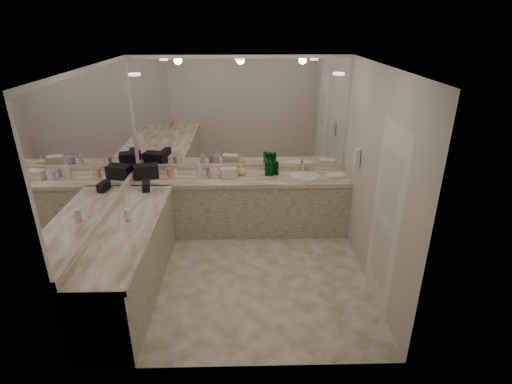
{
  "coord_description": "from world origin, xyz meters",
  "views": [
    {
      "loc": [
        0.08,
        -4.34,
        3.06
      ],
      "look_at": [
        0.2,
        0.4,
        0.99
      ],
      "focal_mm": 28.0,
      "sensor_mm": 36.0,
      "label": 1
    }
  ],
  "objects_px": {
    "hand_towel": "(336,176)",
    "soap_bottle_a": "(199,169)",
    "sink": "(305,176)",
    "cream_cosmetic_case": "(229,173)",
    "soap_bottle_b": "(214,171)",
    "soap_bottle_c": "(241,170)",
    "black_toiletry_bag": "(147,172)",
    "wall_phone": "(357,158)"
  },
  "relations": [
    {
      "from": "soap_bottle_c",
      "to": "soap_bottle_a",
      "type": "bearing_deg",
      "value": -177.37
    },
    {
      "from": "hand_towel",
      "to": "soap_bottle_b",
      "type": "bearing_deg",
      "value": 179.56
    },
    {
      "from": "wall_phone",
      "to": "soap_bottle_a",
      "type": "height_order",
      "value": "wall_phone"
    },
    {
      "from": "black_toiletry_bag",
      "to": "cream_cosmetic_case",
      "type": "relative_size",
      "value": 1.42
    },
    {
      "from": "sink",
      "to": "cream_cosmetic_case",
      "type": "height_order",
      "value": "cream_cosmetic_case"
    },
    {
      "from": "sink",
      "to": "black_toiletry_bag",
      "type": "bearing_deg",
      "value": -179.68
    },
    {
      "from": "soap_bottle_c",
      "to": "black_toiletry_bag",
      "type": "bearing_deg",
      "value": -176.92
    },
    {
      "from": "cream_cosmetic_case",
      "to": "hand_towel",
      "type": "distance_m",
      "value": 1.58
    },
    {
      "from": "black_toiletry_bag",
      "to": "soap_bottle_b",
      "type": "xyz_separation_m",
      "value": [
        0.99,
        -0.02,
        0.01
      ]
    },
    {
      "from": "hand_towel",
      "to": "soap_bottle_a",
      "type": "height_order",
      "value": "soap_bottle_a"
    },
    {
      "from": "sink",
      "to": "hand_towel",
      "type": "height_order",
      "value": "hand_towel"
    },
    {
      "from": "sink",
      "to": "cream_cosmetic_case",
      "type": "relative_size",
      "value": 1.83
    },
    {
      "from": "sink",
      "to": "soap_bottle_a",
      "type": "xyz_separation_m",
      "value": [
        -1.57,
        0.03,
        0.12
      ]
    },
    {
      "from": "wall_phone",
      "to": "soap_bottle_b",
      "type": "height_order",
      "value": "wall_phone"
    },
    {
      "from": "black_toiletry_bag",
      "to": "soap_bottle_c",
      "type": "relative_size",
      "value": 1.96
    },
    {
      "from": "sink",
      "to": "black_toiletry_bag",
      "type": "xyz_separation_m",
      "value": [
        -2.34,
        -0.01,
        0.1
      ]
    },
    {
      "from": "cream_cosmetic_case",
      "to": "soap_bottle_c",
      "type": "relative_size",
      "value": 1.38
    },
    {
      "from": "wall_phone",
      "to": "cream_cosmetic_case",
      "type": "bearing_deg",
      "value": 164.89
    },
    {
      "from": "cream_cosmetic_case",
      "to": "soap_bottle_b",
      "type": "height_order",
      "value": "soap_bottle_b"
    },
    {
      "from": "soap_bottle_a",
      "to": "soap_bottle_c",
      "type": "distance_m",
      "value": 0.62
    },
    {
      "from": "sink",
      "to": "hand_towel",
      "type": "bearing_deg",
      "value": -6.37
    },
    {
      "from": "soap_bottle_b",
      "to": "hand_towel",
      "type": "bearing_deg",
      "value": -0.44
    },
    {
      "from": "black_toiletry_bag",
      "to": "soap_bottle_a",
      "type": "relative_size",
      "value": 1.5
    },
    {
      "from": "black_toiletry_bag",
      "to": "soap_bottle_b",
      "type": "height_order",
      "value": "soap_bottle_b"
    },
    {
      "from": "wall_phone",
      "to": "soap_bottle_a",
      "type": "xyz_separation_m",
      "value": [
        -2.18,
        0.53,
        -0.34
      ]
    },
    {
      "from": "hand_towel",
      "to": "soap_bottle_b",
      "type": "relative_size",
      "value": 1.24
    },
    {
      "from": "sink",
      "to": "cream_cosmetic_case",
      "type": "distance_m",
      "value": 1.14
    },
    {
      "from": "wall_phone",
      "to": "black_toiletry_bag",
      "type": "xyz_separation_m",
      "value": [
        -2.95,
        0.49,
        -0.35
      ]
    },
    {
      "from": "sink",
      "to": "soap_bottle_c",
      "type": "bearing_deg",
      "value": 176.29
    },
    {
      "from": "wall_phone",
      "to": "cream_cosmetic_case",
      "type": "distance_m",
      "value": 1.84
    },
    {
      "from": "wall_phone",
      "to": "soap_bottle_c",
      "type": "relative_size",
      "value": 1.38
    },
    {
      "from": "wall_phone",
      "to": "soap_bottle_c",
      "type": "height_order",
      "value": "wall_phone"
    },
    {
      "from": "black_toiletry_bag",
      "to": "soap_bottle_b",
      "type": "distance_m",
      "value": 0.99
    },
    {
      "from": "black_toiletry_bag",
      "to": "soap_bottle_c",
      "type": "bearing_deg",
      "value": 3.08
    },
    {
      "from": "soap_bottle_a",
      "to": "soap_bottle_c",
      "type": "relative_size",
      "value": 1.3
    },
    {
      "from": "cream_cosmetic_case",
      "to": "soap_bottle_b",
      "type": "relative_size",
      "value": 1.16
    },
    {
      "from": "sink",
      "to": "soap_bottle_b",
      "type": "distance_m",
      "value": 1.36
    },
    {
      "from": "soap_bottle_a",
      "to": "black_toiletry_bag",
      "type": "bearing_deg",
      "value": -176.56
    },
    {
      "from": "sink",
      "to": "cream_cosmetic_case",
      "type": "xyz_separation_m",
      "value": [
        -1.13,
        -0.03,
        0.07
      ]
    },
    {
      "from": "sink",
      "to": "soap_bottle_b",
      "type": "relative_size",
      "value": 2.12
    },
    {
      "from": "hand_towel",
      "to": "soap_bottle_c",
      "type": "height_order",
      "value": "soap_bottle_c"
    },
    {
      "from": "sink",
      "to": "black_toiletry_bag",
      "type": "height_order",
      "value": "black_toiletry_bag"
    }
  ]
}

